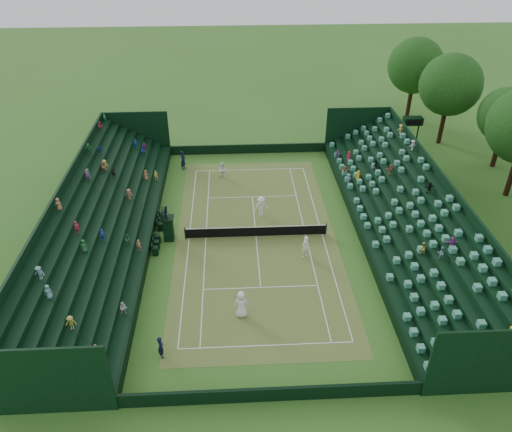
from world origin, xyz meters
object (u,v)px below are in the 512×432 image
at_px(player_far_west, 223,170).
at_px(player_far_east, 261,206).
at_px(umpire_chair, 168,226).
at_px(player_near_east, 305,247).
at_px(tennis_net, 256,231).
at_px(player_near_west, 241,304).

xyz_separation_m(player_far_west, player_far_east, (3.37, -7.18, 0.10)).
height_order(umpire_chair, player_near_east, umpire_chair).
height_order(umpire_chair, player_far_east, umpire_chair).
height_order(umpire_chair, player_far_west, umpire_chair).
relative_size(tennis_net, umpire_chair, 3.67).
bearing_deg(player_far_east, player_near_east, -77.83).
height_order(tennis_net, player_far_east, player_far_east).
height_order(player_near_west, player_near_east, player_near_west).
distance_m(umpire_chair, player_near_west, 10.72).
xyz_separation_m(tennis_net, player_far_west, (-2.74, 10.39, 0.30)).
height_order(player_near_east, player_far_west, player_near_east).
bearing_deg(player_near_east, player_far_west, -105.99).
bearing_deg(player_near_east, player_near_west, 9.24).
relative_size(tennis_net, player_far_west, 7.08).
height_order(umpire_chair, player_near_west, umpire_chair).
bearing_deg(tennis_net, player_far_west, 104.79).
bearing_deg(player_far_west, player_near_west, -62.93).
relative_size(tennis_net, player_near_west, 5.76).
bearing_deg(player_far_west, player_near_east, -41.13).
bearing_deg(player_far_east, player_far_west, 101.13).
bearing_deg(player_far_west, tennis_net, -51.93).
xyz_separation_m(player_near_west, player_far_west, (-1.29, 19.54, -0.19)).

